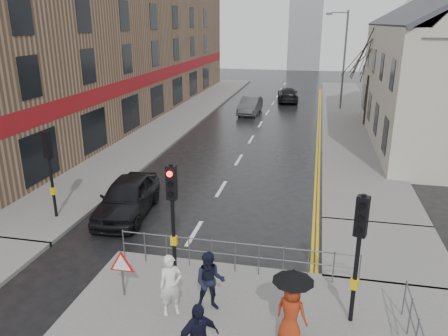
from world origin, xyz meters
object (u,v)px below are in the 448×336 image
at_px(car_parked, 127,197).
at_px(car_mid, 250,105).
at_px(pedestrian_a, 171,285).
at_px(pedestrian_b, 210,282).
at_px(pedestrian_with_umbrella, 292,302).

xyz_separation_m(car_parked, car_mid, (1.62, 20.74, -0.07)).
distance_m(pedestrian_a, pedestrian_b, 0.99).
distance_m(car_parked, car_mid, 20.80).
distance_m(pedestrian_with_umbrella, car_mid, 27.30).
xyz_separation_m(pedestrian_a, pedestrian_b, (0.92, 0.38, -0.01)).
bearing_deg(car_parked, pedestrian_with_umbrella, -47.47).
height_order(car_parked, car_mid, car_parked).
height_order(pedestrian_with_umbrella, car_parked, pedestrian_with_umbrella).
relative_size(car_parked, car_mid, 1.06).
bearing_deg(pedestrian_b, pedestrian_a, -169.17).
bearing_deg(pedestrian_with_umbrella, car_mid, 100.81).
height_order(pedestrian_a, pedestrian_with_umbrella, pedestrian_with_umbrella).
xyz_separation_m(pedestrian_b, pedestrian_with_umbrella, (2.12, -0.79, 0.27)).
relative_size(pedestrian_a, pedestrian_b, 1.01).
distance_m(pedestrian_with_umbrella, car_parked, 9.09).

